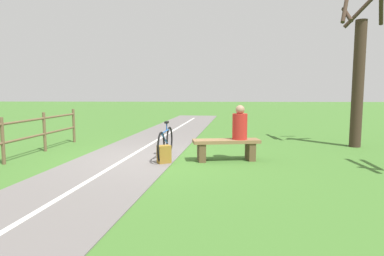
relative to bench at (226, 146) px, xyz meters
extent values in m
plane|color=#3D6B28|center=(1.81, -0.20, -0.35)|extent=(80.00, 80.00, 0.00)
cube|color=#66605E|center=(2.87, 3.80, -0.34)|extent=(6.28, 36.06, 0.02)
cube|color=silver|center=(2.87, 3.80, -0.33)|extent=(3.52, 31.83, 0.00)
cube|color=brown|center=(0.00, 0.00, 0.13)|extent=(1.65, 0.70, 0.08)
cube|color=brown|center=(-0.59, -0.09, -0.13)|extent=(0.22, 0.43, 0.43)
cube|color=brown|center=(0.59, 0.09, -0.13)|extent=(0.22, 0.43, 0.43)
cylinder|color=#B2231E|center=(-0.33, -0.05, 0.48)|extent=(0.41, 0.41, 0.62)
sphere|color=#9E755B|center=(-0.33, -0.05, 0.88)|extent=(0.22, 0.22, 0.22)
torus|color=black|center=(1.53, 0.31, 0.02)|extent=(0.10, 0.73, 0.73)
torus|color=black|center=(1.45, -0.76, 0.02)|extent=(0.10, 0.73, 0.73)
cylinder|color=#1E51A3|center=(1.49, -0.22, 0.33)|extent=(0.11, 0.92, 0.04)
cylinder|color=#1E51A3|center=(1.50, -0.06, 0.18)|extent=(0.09, 0.66, 0.34)
cylinder|color=#1E51A3|center=(1.48, -0.39, 0.43)|extent=(0.03, 0.03, 0.20)
cube|color=black|center=(1.48, -0.39, 0.54)|extent=(0.10, 0.21, 0.05)
cube|color=olive|center=(1.46, 0.40, -0.13)|extent=(0.35, 0.31, 0.43)
cube|color=#A57A2A|center=(1.51, 0.30, -0.20)|extent=(0.20, 0.14, 0.19)
cylinder|color=brown|center=(4.78, -2.71, 0.19)|extent=(0.08, 0.08, 1.08)
cylinder|color=brown|center=(4.95, -1.05, 0.19)|extent=(0.08, 0.08, 1.08)
cylinder|color=brown|center=(5.12, 0.62, 0.19)|extent=(0.08, 0.08, 1.08)
cylinder|color=#38281E|center=(-3.98, -2.14, 1.51)|extent=(0.33, 0.33, 3.71)
cylinder|color=#38281E|center=(-4.39, -1.90, 3.79)|extent=(0.61, 0.95, 1.13)
cylinder|color=#38281E|center=(-4.19, -2.57, 3.78)|extent=(0.99, 0.55, 1.11)
cylinder|color=#38281E|center=(-3.61, -2.36, 3.91)|extent=(0.59, 0.88, 1.36)
cylinder|color=#38281E|center=(-3.59, -2.18, 3.52)|extent=(0.20, 0.87, 0.60)
camera|label=1|loc=(0.51, 8.06, 1.36)|focal=31.65mm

